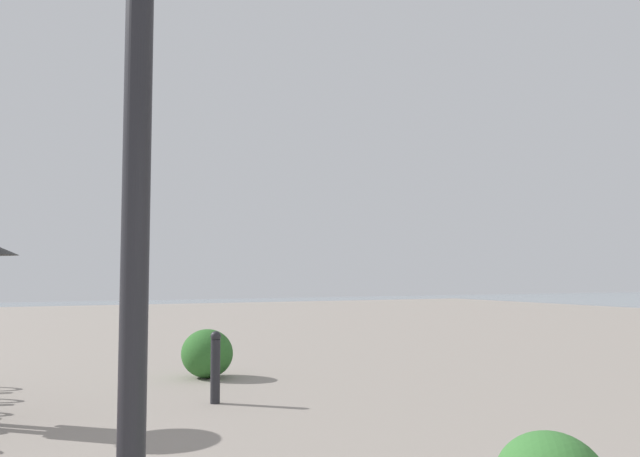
% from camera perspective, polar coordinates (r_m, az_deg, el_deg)
% --- Properties ---
extents(lamppost, '(0.98, 0.28, 4.52)m').
position_cam_1_polar(lamppost, '(3.69, -15.22, 17.88)').
color(lamppost, '#232328').
rests_on(lamppost, ground).
extents(bollard_mid, '(0.13, 0.13, 0.89)m').
position_cam_1_polar(bollard_mid, '(8.53, -8.97, -11.56)').
color(bollard_mid, '#232328').
rests_on(bollard_mid, ground).
extents(shrub_wide, '(0.88, 0.79, 0.75)m').
position_cam_1_polar(shrub_wide, '(10.62, -9.67, -10.53)').
color(shrub_wide, '#2D6628').
rests_on(shrub_wide, ground).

